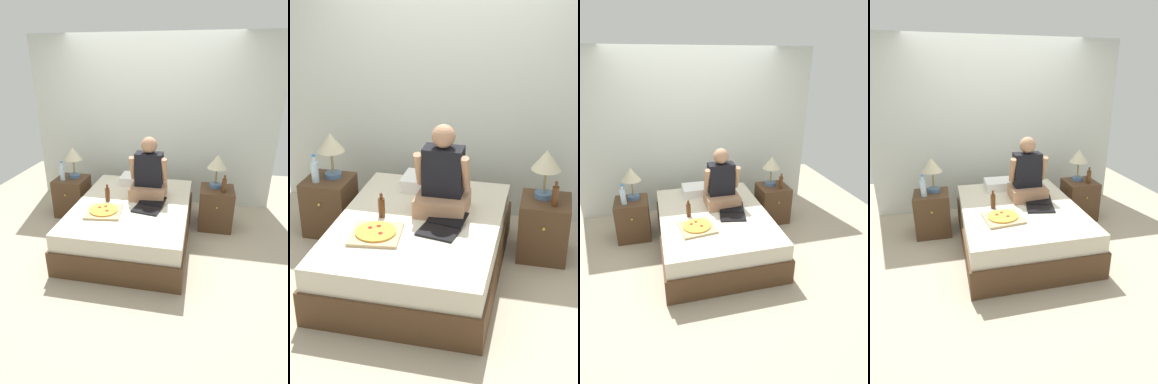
% 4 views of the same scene
% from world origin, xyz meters
% --- Properties ---
extents(ground_plane, '(5.72, 5.72, 0.00)m').
position_xyz_m(ground_plane, '(0.00, 0.00, 0.00)').
color(ground_plane, tan).
extents(wall_back, '(3.72, 0.12, 2.50)m').
position_xyz_m(wall_back, '(0.00, 1.31, 1.25)').
color(wall_back, silver).
rests_on(wall_back, ground).
extents(bed, '(1.41, 1.89, 0.50)m').
position_xyz_m(bed, '(0.00, 0.00, 0.25)').
color(bed, '#4C331E').
rests_on(bed, ground).
extents(nightstand_left, '(0.44, 0.47, 0.56)m').
position_xyz_m(nightstand_left, '(-1.04, 0.52, 0.28)').
color(nightstand_left, '#4C331E').
rests_on(nightstand_left, ground).
extents(lamp_on_left_nightstand, '(0.26, 0.26, 0.45)m').
position_xyz_m(lamp_on_left_nightstand, '(-1.00, 0.57, 0.89)').
color(lamp_on_left_nightstand, '#4C6B93').
rests_on(lamp_on_left_nightstand, nightstand_left).
extents(water_bottle, '(0.07, 0.07, 0.28)m').
position_xyz_m(water_bottle, '(-1.12, 0.43, 0.67)').
color(water_bottle, silver).
rests_on(water_bottle, nightstand_left).
extents(nightstand_right, '(0.44, 0.47, 0.56)m').
position_xyz_m(nightstand_right, '(1.04, 0.52, 0.28)').
color(nightstand_right, '#4C331E').
rests_on(nightstand_right, ground).
extents(lamp_on_right_nightstand, '(0.26, 0.26, 0.45)m').
position_xyz_m(lamp_on_right_nightstand, '(1.01, 0.57, 0.89)').
color(lamp_on_right_nightstand, '#4C6B93').
rests_on(lamp_on_right_nightstand, nightstand_right).
extents(beer_bottle, '(0.06, 0.06, 0.23)m').
position_xyz_m(beer_bottle, '(1.11, 0.42, 0.66)').
color(beer_bottle, '#512D14').
rests_on(beer_bottle, nightstand_right).
extents(pillow, '(0.52, 0.34, 0.12)m').
position_xyz_m(pillow, '(-0.05, 0.67, 0.56)').
color(pillow, white).
rests_on(pillow, bed).
extents(person_seated, '(0.47, 0.40, 0.78)m').
position_xyz_m(person_seated, '(0.16, 0.23, 0.79)').
color(person_seated, '#A37556').
rests_on(person_seated, bed).
extents(laptop, '(0.39, 0.47, 0.07)m').
position_xyz_m(laptop, '(0.22, -0.10, 0.52)').
color(laptop, black).
rests_on(laptop, bed).
extents(pizza_box, '(0.45, 0.45, 0.04)m').
position_xyz_m(pizza_box, '(-0.27, -0.32, 0.52)').
color(pizza_box, tan).
rests_on(pizza_box, bed).
extents(beer_bottle_on_bed, '(0.06, 0.06, 0.22)m').
position_xyz_m(beer_bottle_on_bed, '(-0.32, 0.00, 0.59)').
color(beer_bottle_on_bed, '#4C2811').
rests_on(beer_bottle_on_bed, bed).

